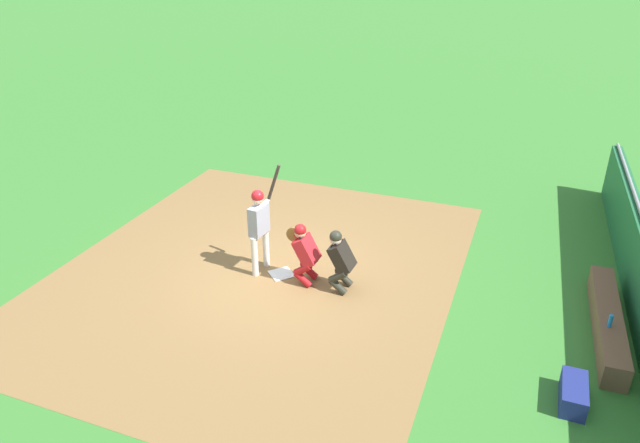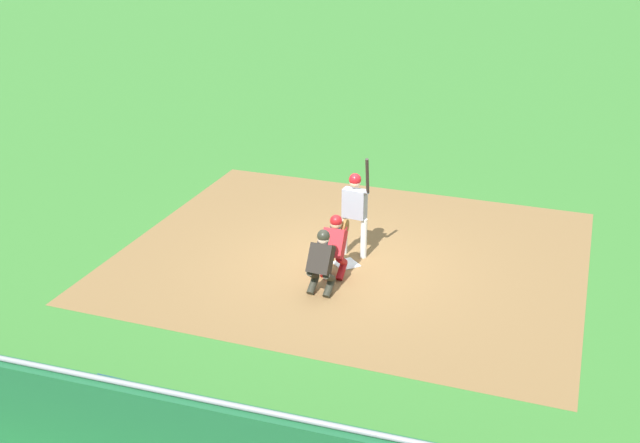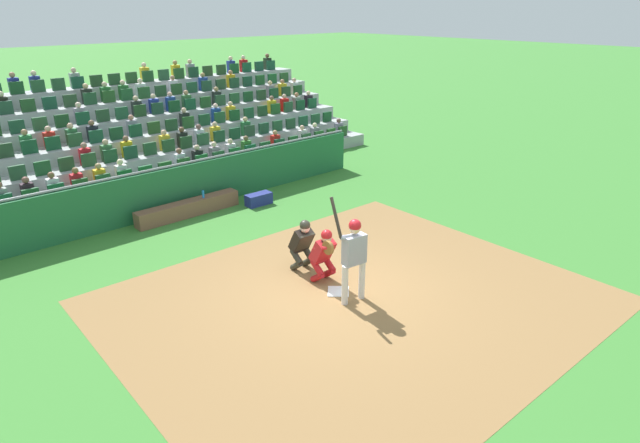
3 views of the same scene
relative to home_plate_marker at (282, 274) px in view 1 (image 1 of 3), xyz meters
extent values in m
plane|color=#397B2F|center=(0.00, 0.00, -0.02)|extent=(160.00, 160.00, 0.00)
cube|color=olive|center=(0.00, 0.50, -0.01)|extent=(9.50, 8.11, 0.01)
cube|color=white|center=(0.00, 0.00, 0.00)|extent=(0.62, 0.62, 0.02)
cylinder|color=silver|center=(-0.18, 0.49, 0.41)|extent=(0.15, 0.15, 0.85)
cylinder|color=silver|center=(0.24, 0.43, 0.41)|extent=(0.15, 0.15, 0.85)
cube|color=#9393A5|center=(0.03, 0.46, 1.14)|extent=(0.50, 0.28, 0.60)
sphere|color=beige|center=(0.03, 0.46, 1.59)|extent=(0.22, 0.22, 0.22)
sphere|color=red|center=(0.03, 0.46, 1.65)|extent=(0.25, 0.25, 0.25)
cylinder|color=#9393A5|center=(0.08, 0.43, 1.42)|extent=(0.51, 0.21, 0.14)
cylinder|color=#9393A5|center=(0.27, 0.40, 1.42)|extent=(0.18, 0.16, 0.13)
cylinder|color=black|center=(0.33, 0.24, 1.83)|extent=(0.10, 0.31, 0.78)
sphere|color=black|center=(0.32, 0.37, 1.45)|extent=(0.06, 0.06, 0.06)
cylinder|color=#AE161B|center=(-0.25, -0.56, 0.14)|extent=(0.16, 0.39, 0.34)
cylinder|color=#AE161B|center=(-0.25, -0.56, 0.36)|extent=(0.16, 0.39, 0.33)
cylinder|color=#AE161B|center=(0.07, -0.57, 0.14)|extent=(0.16, 0.39, 0.34)
cylinder|color=#AE161B|center=(0.07, -0.57, 0.36)|extent=(0.16, 0.39, 0.33)
cube|color=red|center=(-0.09, -0.59, 0.71)|extent=(0.44, 0.49, 0.60)
cube|color=#AE161B|center=(-0.09, -0.47, 0.71)|extent=(0.39, 0.28, 0.43)
sphere|color=tan|center=(-0.09, -0.46, 1.06)|extent=(0.22, 0.22, 0.22)
cube|color=black|center=(-0.09, -0.46, 1.06)|extent=(0.20, 0.14, 0.19)
sphere|color=#AE161B|center=(-0.09, -0.46, 1.12)|extent=(0.24, 0.24, 0.24)
cylinder|color=brown|center=(0.04, -0.27, 0.93)|extent=(0.08, 0.30, 0.30)
cylinder|color=red|center=(0.07, -0.45, 0.86)|extent=(0.14, 0.40, 0.22)
cylinder|color=#2D2C22|center=(-0.28, -1.28, 0.14)|extent=(0.17, 0.39, 0.34)
cylinder|color=#2D2C22|center=(-0.28, -1.28, 0.36)|extent=(0.17, 0.39, 0.33)
cylinder|color=#2D2C22|center=(0.04, -1.31, 0.14)|extent=(0.17, 0.39, 0.34)
cylinder|color=#2D2C22|center=(0.04, -1.31, 0.36)|extent=(0.17, 0.39, 0.33)
cube|color=black|center=(-0.12, -1.31, 0.70)|extent=(0.45, 0.51, 0.60)
cube|color=#2D2C22|center=(-0.11, -1.20, 0.70)|extent=(0.40, 0.30, 0.43)
sphere|color=beige|center=(-0.11, -1.17, 1.05)|extent=(0.22, 0.22, 0.22)
cube|color=black|center=(-0.11, -1.17, 1.05)|extent=(0.21, 0.15, 0.19)
sphere|color=#2D2C22|center=(-0.11, -1.17, 1.11)|extent=(0.24, 0.24, 0.24)
cube|color=brown|center=(0.06, -6.04, 0.20)|extent=(3.12, 0.40, 0.44)
cylinder|color=blue|center=(-0.41, -5.98, 0.53)|extent=(0.07, 0.07, 0.22)
cube|color=navy|center=(-1.95, -5.42, 0.16)|extent=(0.81, 0.39, 0.35)
camera|label=1|loc=(-9.38, -4.05, 6.25)|focal=33.02mm
camera|label=2|loc=(3.70, -13.34, 6.92)|focal=43.27mm
camera|label=3|loc=(6.97, 7.04, 5.59)|focal=30.20mm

